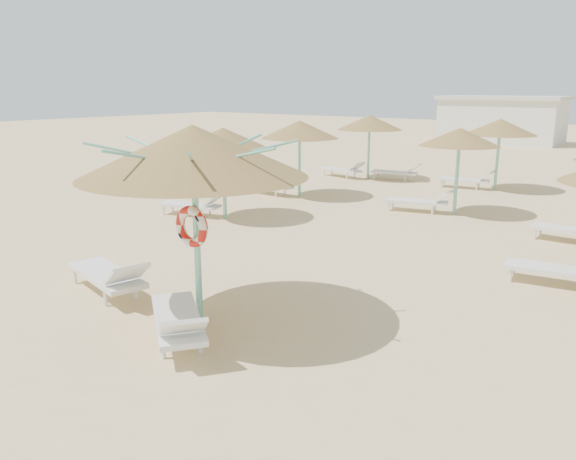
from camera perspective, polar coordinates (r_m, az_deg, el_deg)
The scene contains 6 objects.
ground at distance 9.89m, azimuth -7.93°, elevation -8.61°, with size 120.00×120.00×0.00m, color #D8B584.
main_palapa at distance 9.01m, azimuth -9.61°, elevation 7.84°, with size 3.65×3.65×3.27m.
lounger_main_a at distance 11.09m, azimuth -17.69°, elevation -4.36°, with size 2.45×1.21×0.85m.
lounger_main_b at distance 8.82m, azimuth -11.08°, elevation -8.96°, with size 2.18×1.85×0.81m.
palapa_field at distance 18.11m, azimuth 26.51°, elevation 8.01°, with size 21.51×17.68×2.72m.
service_hut at distance 43.27m, azimuth 20.84°, elevation 10.47°, with size 8.40×4.40×3.25m.
Camera 1 is at (6.55, -6.35, 3.82)m, focal length 35.00 mm.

